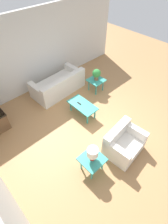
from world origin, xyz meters
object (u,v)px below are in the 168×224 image
at_px(coffee_table, 83,106).
at_px(side_table_lamp, 92,160).
at_px(sofa, 59,85).
at_px(potted_plant, 97,74).
at_px(armchair, 123,143).
at_px(table_lamp, 93,153).
at_px(side_table_plant, 96,81).

bearing_deg(coffee_table, side_table_lamp, 143.69).
bearing_deg(coffee_table, sofa, -6.66).
height_order(side_table_lamp, potted_plant, potted_plant).
bearing_deg(sofa, side_table_lamp, 63.69).
relative_size(armchair, side_table_lamp, 1.92).
height_order(coffee_table, side_table_lamp, side_table_lamp).
xyz_separation_m(sofa, table_lamp, (-3.03, 1.32, 0.46)).
height_order(sofa, side_table_plant, sofa).
height_order(armchair, potted_plant, potted_plant).
bearing_deg(sofa, table_lamp, 63.69).
distance_m(sofa, potted_plant, 1.45).
bearing_deg(table_lamp, potted_plant, -47.93).
height_order(sofa, side_table_lamp, sofa).
xyz_separation_m(sofa, side_table_plant, (-0.89, -1.05, 0.13)).
xyz_separation_m(side_table_plant, table_lamp, (-2.14, 2.38, 0.33)).
xyz_separation_m(side_table_lamp, table_lamp, (-0.00, 0.00, 0.33)).
relative_size(sofa, armchair, 1.85).
distance_m(sofa, side_table_plant, 1.38).
height_order(sofa, potted_plant, potted_plant).
bearing_deg(table_lamp, armchair, -100.10).
bearing_deg(potted_plant, coffee_table, 115.21).
bearing_deg(side_table_lamp, armchair, -100.10).
bearing_deg(potted_plant, table_lamp, 132.07).
distance_m(coffee_table, side_table_lamp, 1.95).
xyz_separation_m(potted_plant, table_lamp, (-2.14, 2.38, 0.01)).
height_order(sofa, coffee_table, sofa).
relative_size(sofa, coffee_table, 2.01).
relative_size(sofa, table_lamp, 4.89).
bearing_deg(side_table_plant, side_table_lamp, 132.07).
xyz_separation_m(side_table_plant, potted_plant, (0.00, -0.00, 0.32)).
bearing_deg(side_table_lamp, coffee_table, -36.31).
bearing_deg(coffee_table, table_lamp, 143.69).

